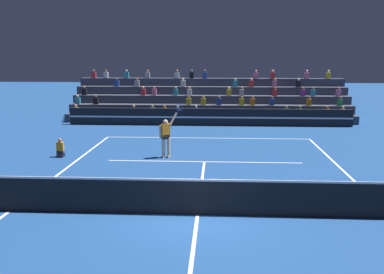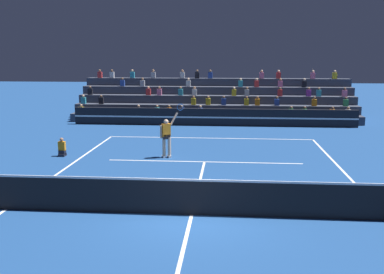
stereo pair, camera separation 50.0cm
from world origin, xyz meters
name	(u,v)px [view 1 (the left image)]	position (x,y,z in m)	size (l,w,h in m)	color
ground_plane	(198,215)	(0.00, 0.00, 0.00)	(120.00, 120.00, 0.00)	navy
court_lines	(198,215)	(0.00, 0.00, 0.00)	(11.10, 23.90, 0.01)	white
tennis_net	(198,197)	(0.00, 0.00, 0.54)	(12.00, 0.10, 1.10)	slate
sponsor_banner_wall	(209,117)	(0.00, 16.22, 0.55)	(18.00, 0.26, 1.10)	black
bleacher_stand	(210,103)	(0.00, 20.02, 1.02)	(19.33, 4.75, 3.38)	#383D4C
ball_kid_courtside	(60,150)	(-6.43, 6.97, 0.33)	(0.30, 0.36, 0.84)	black
tennis_player	(166,136)	(-1.70, 7.09, 0.99)	(1.04, 0.59, 2.43)	beige
tennis_ball	(99,179)	(-3.75, 3.41, 0.03)	(0.07, 0.07, 0.07)	#C6DB33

